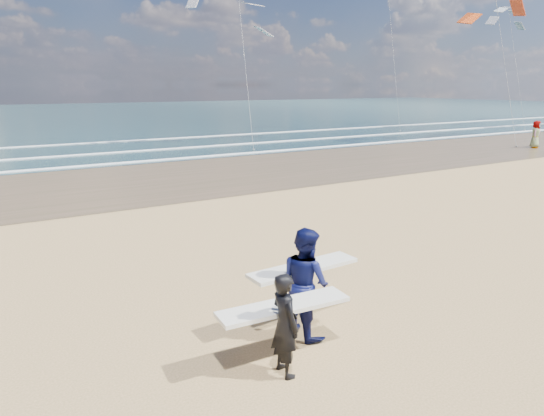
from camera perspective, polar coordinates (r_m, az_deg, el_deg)
wet_sand_strip at (r=33.36m, az=14.90°, el=6.28°), size 220.00×12.00×0.01m
ocean at (r=80.80m, az=-13.83°, el=10.78°), size 220.00×100.00×0.02m
foam_breakers at (r=41.01m, az=4.78°, el=8.18°), size 220.00×11.70×0.05m
surfer_near at (r=7.64m, az=1.51°, el=-13.20°), size 2.23×0.99×1.66m
surfer_far at (r=8.70m, az=3.94°, el=-8.57°), size 2.22×1.17×1.99m
beachgoer_0 at (r=39.51m, az=28.59°, el=7.61°), size 1.10×0.92×1.92m
kite_0 at (r=41.39m, az=25.42°, el=17.23°), size 6.76×4.84×12.84m
kite_1 at (r=36.10m, az=-3.42°, el=18.75°), size 6.84×4.85×12.33m
kite_2 at (r=55.87m, az=26.71°, el=15.46°), size 5.35×4.69×12.97m
kite_5 at (r=51.05m, az=14.04°, el=17.81°), size 4.74×4.62×15.22m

